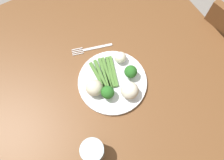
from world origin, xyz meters
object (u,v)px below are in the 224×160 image
at_px(fork, 91,49).
at_px(water_glass, 93,151).
at_px(broccoli_left, 131,72).
at_px(cauliflower_outer_edge, 120,58).
at_px(cauliflower_near_fork, 94,87).
at_px(cauliflower_right, 130,90).
at_px(asparagus_bundle, 105,73).
at_px(plate, 112,81).
at_px(dining_table, 110,94).
at_px(broccoli_front, 108,92).

distance_m(fork, water_glass, 0.40).
bearing_deg(broccoli_left, cauliflower_outer_edge, -1.51).
relative_size(cauliflower_near_fork, water_glass, 0.65).
bearing_deg(cauliflower_right, asparagus_bundle, 17.51).
height_order(plate, cauliflower_near_fork, cauliflower_near_fork).
bearing_deg(plate, water_glass, 136.03).
bearing_deg(dining_table, water_glass, 137.34).
xyz_separation_m(asparagus_bundle, broccoli_left, (-0.05, -0.08, 0.03)).
distance_m(cauliflower_near_fork, cauliflower_right, 0.13).
bearing_deg(asparagus_bundle, cauliflower_outer_edge, -61.36).
height_order(cauliflower_near_fork, cauliflower_right, cauliflower_right).
distance_m(broccoli_left, cauliflower_near_fork, 0.15).
height_order(dining_table, asparagus_bundle, asparagus_bundle).
xyz_separation_m(dining_table, asparagus_bundle, (0.04, -0.00, 0.13)).
bearing_deg(water_glass, cauliflower_near_fork, -29.70).
bearing_deg(broccoli_front, plate, -45.02).
relative_size(dining_table, cauliflower_outer_edge, 25.70).
xyz_separation_m(broccoli_left, water_glass, (-0.17, 0.25, -0.00)).
distance_m(asparagus_bundle, broccoli_left, 0.10).
xyz_separation_m(broccoli_left, fork, (0.18, 0.07, -0.05)).
height_order(asparagus_bundle, cauliflower_near_fork, cauliflower_near_fork).
bearing_deg(asparagus_bundle, water_glass, 155.98).
relative_size(plate, cauliflower_near_fork, 4.25).
relative_size(cauliflower_near_fork, cauliflower_right, 0.96).
relative_size(dining_table, plate, 4.43).
xyz_separation_m(cauliflower_near_fork, fork, (0.17, -0.08, -0.04)).
distance_m(broccoli_front, cauliflower_right, 0.08).
relative_size(plate, water_glass, 2.78).
bearing_deg(cauliflower_right, fork, 5.91).
height_order(fork, water_glass, water_glass).
bearing_deg(broccoli_left, plate, 76.41).
distance_m(plate, broccoli_left, 0.08).
height_order(asparagus_bundle, broccoli_left, broccoli_left).
xyz_separation_m(cauliflower_near_fork, water_glass, (-0.19, 0.11, 0.00)).
bearing_deg(water_glass, fork, -27.46).
height_order(asparagus_bundle, cauliflower_right, cauliflower_right).
relative_size(dining_table, broccoli_left, 19.73).
xyz_separation_m(cauliflower_right, fork, (0.24, 0.03, -0.04)).
xyz_separation_m(plate, broccoli_left, (-0.02, -0.07, 0.04)).
bearing_deg(fork, plate, 106.18).
relative_size(cauliflower_outer_edge, fork, 0.27).
bearing_deg(asparagus_bundle, broccoli_front, 169.79).
bearing_deg(cauliflower_right, water_glass, 118.41).
distance_m(cauliflower_near_fork, cauliflower_outer_edge, 0.16).
bearing_deg(plate, broccoli_left, -103.59).
height_order(broccoli_left, fork, broccoli_left).
bearing_deg(cauliflower_right, dining_table, 27.73).
distance_m(dining_table, water_glass, 0.30).
xyz_separation_m(dining_table, broccoli_left, (-0.01, -0.08, 0.16)).
xyz_separation_m(cauliflower_near_fork, cauliflower_outer_edge, (0.06, -0.15, -0.01)).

